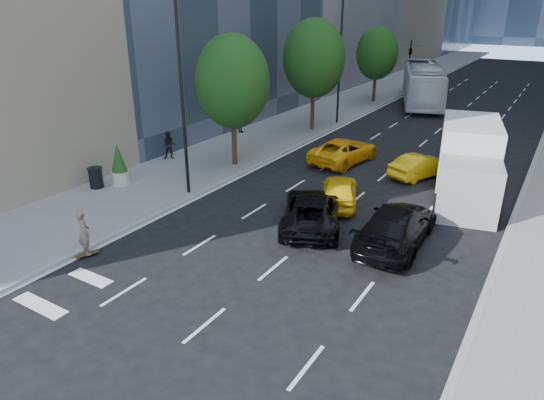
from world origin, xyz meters
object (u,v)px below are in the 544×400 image
Objects in this scene: city_bus at (422,84)px; box_truck at (468,161)px; planter_shrub at (119,166)px; black_sedan_mercedes at (396,226)px; skateboarder at (84,235)px; black_sedan_lincoln at (312,210)px; trash_can at (96,178)px.

city_bus is 1.68× the size of box_truck.
city_bus reaches higher than planter_shrub.
city_bus is at bearing 77.14° from planter_shrub.
black_sedan_mercedes is 7.17m from box_truck.
black_sedan_mercedes is 30.82m from city_bus.
skateboarder is 0.14× the size of city_bus.
planter_shrub reaches higher than skateboarder.
planter_shrub is at bearing -18.34° from black_sedan_lincoln.
black_sedan_lincoln reaches higher than trash_can.
black_sedan_lincoln is at bearing 0.33° from black_sedan_mercedes.
planter_shrub is (-7.10, -31.08, -0.68)m from city_bus.
planter_shrub is at bearing 54.87° from trash_can.
skateboarder is at bearing 25.28° from black_sedan_lincoln.
black_sedan_mercedes reaches higher than trash_can.
skateboarder is 0.35× the size of black_sedan_lincoln.
city_bus is (2.40, 37.08, 0.95)m from skateboarder.
planter_shrub is (-10.80, -1.01, 0.46)m from black_sedan_lincoln.
black_sedan_mercedes is 0.42× the size of city_bus.
box_truck is 7.72× the size of trash_can.
city_bus is (-3.70, 30.06, 1.13)m from black_sedan_lincoln.
box_truck is at bearing -88.11° from city_bus.
black_sedan_mercedes is at bearing -112.39° from box_truck.
trash_can is at bearing -122.43° from city_bus.
planter_shrub reaches higher than trash_can.
black_sedan_lincoln is 30.31m from city_bus.
city_bus is at bearing 98.28° from box_truck.
skateboarder is 12.15m from black_sedan_mercedes.
black_sedan_mercedes is at bearing 8.14° from trash_can.
black_sedan_mercedes is 14.55m from planter_shrub.
planter_shrub is at bearing -121.62° from city_bus.
black_sedan_lincoln is 8.76m from box_truck.
city_bus is at bearing -78.28° from black_sedan_mercedes.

